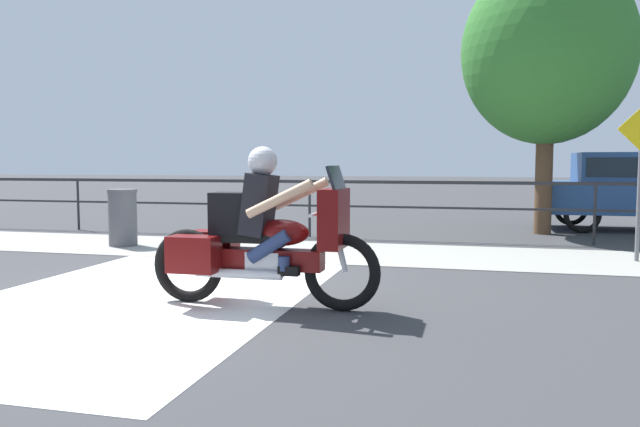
{
  "coord_description": "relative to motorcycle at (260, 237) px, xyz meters",
  "views": [
    {
      "loc": [
        3.13,
        -6.19,
        1.42
      ],
      "look_at": [
        1.54,
        0.09,
        0.89
      ],
      "focal_mm": 35.0,
      "sensor_mm": 36.0,
      "label": 1
    }
  ],
  "objects": [
    {
      "name": "sidewalk_band",
      "position": [
        -1.06,
        3.83,
        -0.68
      ],
      "size": [
        44.0,
        2.4,
        0.01
      ],
      "primitive_type": "cube",
      "color": "#99968E",
      "rests_on": "ground"
    },
    {
      "name": "fence_railing",
      "position": [
        -1.06,
        5.78,
        0.18
      ],
      "size": [
        36.0,
        0.05,
        1.09
      ],
      "color": "#232326",
      "rests_on": "ground"
    },
    {
      "name": "parked_car",
      "position": [
        5.31,
        8.54,
        0.25
      ],
      "size": [
        4.07,
        1.77,
        1.64
      ],
      "rotation": [
        0.0,
        0.0,
        -0.05
      ],
      "color": "#284C84",
      "rests_on": "ground"
    },
    {
      "name": "tree_behind_sign",
      "position": [
        3.35,
        7.4,
        2.91
      ],
      "size": [
        3.33,
        3.33,
        5.45
      ],
      "color": "brown",
      "rests_on": "ground"
    },
    {
      "name": "ground_plane",
      "position": [
        -1.06,
        0.43,
        -0.69
      ],
      "size": [
        120.0,
        120.0,
        0.0
      ],
      "primitive_type": "plane",
      "color": "#38383A"
    },
    {
      "name": "crosswalk_band",
      "position": [
        -1.36,
        0.23,
        -0.68
      ],
      "size": [
        3.37,
        6.0,
        0.01
      ],
      "primitive_type": "cube",
      "color": "silver",
      "rests_on": "ground"
    },
    {
      "name": "motorcycle",
      "position": [
        0.0,
        0.0,
        0.0
      ],
      "size": [
        2.36,
        0.76,
        1.58
      ],
      "rotation": [
        0.0,
        0.0,
        0.04
      ],
      "color": "black",
      "rests_on": "ground"
    },
    {
      "name": "trash_bin",
      "position": [
        -3.79,
        3.66,
        -0.2
      ],
      "size": [
        0.5,
        0.5,
        0.97
      ],
      "color": "#515156",
      "rests_on": "ground"
    }
  ]
}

